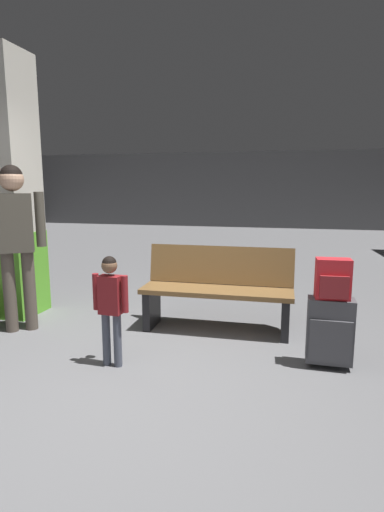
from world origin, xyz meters
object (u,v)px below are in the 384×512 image
Objects in this scene: child at (110,299)px; backpack_bright at (333,279)px; structural_pillar at (8,189)px; bench at (217,289)px; suitcase at (330,331)px; adult at (15,231)px.

backpack_bright is at bearing 12.68° from child.
structural_pillar is 2.27m from child.
suitcase is at bearing -32.88° from bench.
suitcase is 0.35× the size of adult.
backpack_bright is 0.19× the size of adult.
adult is at bearing -49.40° from structural_pillar.
adult is (-3.14, 0.18, 0.31)m from backpack_bright.
adult is at bearing 156.00° from child.
structural_pillar is at bearing 147.97° from child.
adult reaches higher than backpack_bright.
bench is 2.66× the size of suitcase.
bench is 1.67× the size of child.
structural_pillar is 0.80m from adult.
child is (-0.72, -1.12, 0.15)m from bench.
backpack_bright is 1.87m from child.
child is 1.53m from adult.
suitcase is 0.45m from backpack_bright.
structural_pillar is 1.73× the size of adult.
adult is (-3.14, 0.18, 0.76)m from suitcase.
backpack_bright is (1.09, -0.71, 0.33)m from bench.
structural_pillar reaches higher than bench.
child is (-1.82, -0.41, 0.27)m from suitcase.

